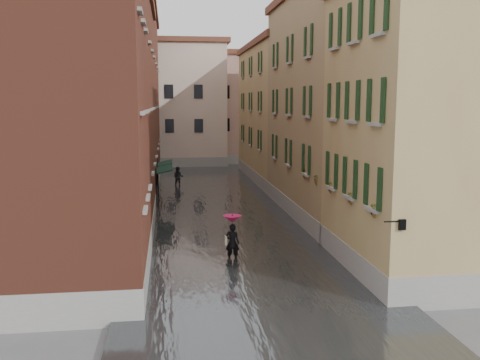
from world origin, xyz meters
TOP-DOWN VIEW (x-y plane):
  - ground at (0.00, 0.00)m, footprint 120.00×120.00m
  - floodwater at (0.00, 13.00)m, footprint 10.00×60.00m
  - building_left_near at (-7.00, -2.00)m, footprint 6.00×8.00m
  - building_left_mid at (-7.00, 9.00)m, footprint 6.00×14.00m
  - building_left_far at (-7.00, 24.00)m, footprint 6.00×16.00m
  - building_right_near at (7.00, -2.00)m, footprint 6.00×8.00m
  - building_right_mid at (7.00, 9.00)m, footprint 6.00×14.00m
  - building_right_far at (7.00, 24.00)m, footprint 6.00×16.00m
  - building_end_cream at (-3.00, 38.00)m, footprint 12.00×9.00m
  - building_end_pink at (6.00, 40.00)m, footprint 10.00×9.00m
  - awning_near at (-3.48, 13.24)m, footprint 1.09×3.41m
  - awning_far at (-3.49, 16.57)m, footprint 1.09×2.74m
  - wall_lantern at (4.33, -6.00)m, footprint 0.71×0.22m
  - window_planters at (4.12, 0.43)m, footprint 0.59×10.65m
  - pedestrian_main at (-0.45, 0.40)m, footprint 0.85×0.85m
  - pedestrian_far at (-2.40, 21.36)m, footprint 0.92×0.76m

SIDE VIEW (x-z plane):
  - ground at x=0.00m, z-range 0.00..0.00m
  - floodwater at x=0.00m, z-range 0.00..0.20m
  - pedestrian_far at x=-2.40m, z-range 0.00..1.72m
  - pedestrian_main at x=-0.45m, z-range 0.16..2.22m
  - awning_far at x=-3.49m, z-range 1.06..3.86m
  - awning_near at x=-3.48m, z-range 1.08..3.88m
  - wall_lantern at x=4.33m, z-range 2.83..3.18m
  - window_planters at x=4.12m, z-range 3.09..3.93m
  - building_right_near at x=7.00m, z-range 0.00..11.50m
  - building_right_far at x=7.00m, z-range 0.00..11.50m
  - building_end_pink at x=6.00m, z-range 0.00..12.00m
  - building_left_mid at x=-7.00m, z-range 0.00..12.50m
  - building_left_near at x=-7.00m, z-range 0.00..13.00m
  - building_right_mid at x=7.00m, z-range 0.00..13.00m
  - building_end_cream at x=-3.00m, z-range 0.00..13.00m
  - building_left_far at x=-7.00m, z-range 0.00..14.00m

